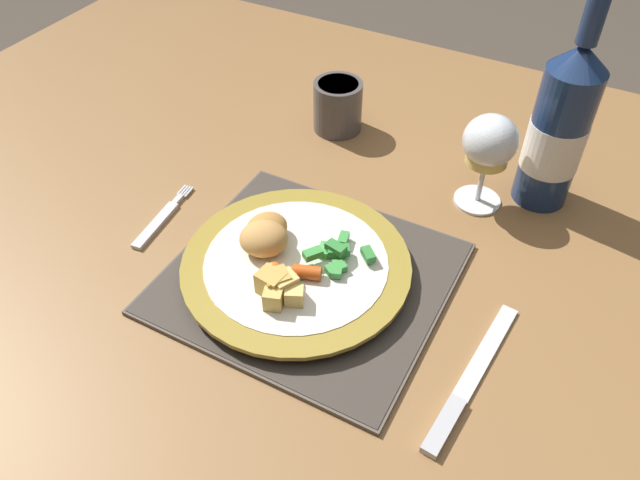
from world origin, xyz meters
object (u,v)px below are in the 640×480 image
Objects in this scene: dining_table at (331,250)px; drinking_cup at (338,105)px; fork at (160,220)px; dinner_plate at (296,267)px; table_knife at (465,388)px; wine_glass at (489,145)px; bottle at (559,128)px.

drinking_cup is at bearing 114.72° from dining_table.
dining_table is at bearing 34.44° from fork.
dinner_plate is 3.49× the size of drinking_cup.
table_knife is at bearing -7.12° from fork.
fork is 0.44m from table_knife.
table_knife is 1.59× the size of wine_glass.
fork is (-0.21, -0.00, -0.01)m from dinner_plate.
dining_table is 0.16m from dinner_plate.
bottle is 0.33m from drinking_cup.
wine_glass is 0.09m from bottle.
bottle is (0.24, 0.16, 0.19)m from dining_table.
dining_table is 0.23m from drinking_cup.
drinking_cup is (0.10, 0.31, 0.04)m from fork.
fork is at bearing -146.15° from wine_glass.
fork is 0.52m from bottle.
dining_table is 0.26m from wine_glass.
table_knife is at bearing -47.44° from drinking_cup.
dinner_plate is at bearing -127.14° from bottle.
dinner_plate is at bearing -121.84° from wine_glass.
table_knife is at bearing -74.26° from wine_glass.
wine_glass is at bearing 58.16° from dinner_plate.
fork reaches higher than dining_table.
fork is 0.33m from drinking_cup.
fork is at bearing -108.95° from drinking_cup.
bottle reaches higher than table_knife.
fork is at bearing -145.56° from dining_table.
dinner_plate reaches higher than table_knife.
dinner_plate is 0.37m from bottle.
dining_table is 5.02× the size of bottle.
fork is at bearing -145.87° from bottle.
drinking_cup is (-0.33, 0.36, 0.04)m from table_knife.
wine_glass reaches higher than dining_table.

